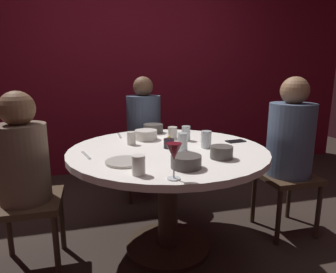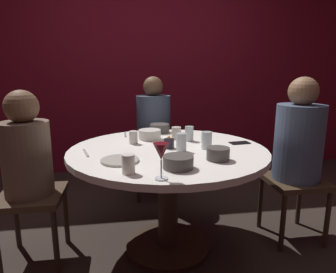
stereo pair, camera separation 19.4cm
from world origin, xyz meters
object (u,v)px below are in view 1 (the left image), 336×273
at_px(candle_holder, 169,143).
at_px(cup_beside_wine, 173,133).
at_px(cup_center_front, 186,133).
at_px(seated_diner_left, 23,163).
at_px(cell_phone, 236,141).
at_px(bowl_sauce_side, 153,128).
at_px(bowl_salad_center, 186,162).
at_px(seated_diner_back, 144,125).
at_px(wine_glass, 174,153).
at_px(seated_diner_right, 290,140).
at_px(cup_far_edge, 131,138).
at_px(dining_table, 168,170).
at_px(cup_near_candle, 206,139).
at_px(dinner_plate, 125,162).
at_px(cup_by_right_diner, 183,142).
at_px(bowl_small_white, 146,135).
at_px(cup_by_left_diner, 139,165).
at_px(bowl_serving_large, 222,152).

height_order(candle_holder, cup_beside_wine, cup_beside_wine).
relative_size(cup_center_front, cup_beside_wine, 1.16).
bearing_deg(candle_holder, seated_diner_left, -179.75).
relative_size(seated_diner_left, cell_phone, 8.11).
bearing_deg(bowl_sauce_side, bowl_salad_center, -91.13).
height_order(seated_diner_back, cell_phone, seated_diner_back).
distance_m(candle_holder, wine_glass, 0.60).
distance_m(candle_holder, bowl_sauce_side, 0.53).
distance_m(seated_diner_right, cup_beside_wine, 0.89).
bearing_deg(bowl_salad_center, cup_beside_wine, 80.61).
bearing_deg(seated_diner_back, cup_far_edge, -15.87).
bearing_deg(seated_diner_back, dining_table, 0.00).
bearing_deg(cup_near_candle, seated_diner_right, 4.38).
relative_size(candle_holder, cell_phone, 0.61).
relative_size(dinner_plate, cup_by_right_diner, 1.85).
relative_size(seated_diner_left, bowl_small_white, 6.73).
distance_m(dining_table, bowl_small_white, 0.36).
bearing_deg(cup_near_candle, cup_by_right_diner, -167.53).
bearing_deg(cup_by_left_diner, cell_phone, 33.28).
xyz_separation_m(candle_holder, bowl_small_white, (-0.10, 0.29, 0.00)).
relative_size(wine_glass, cup_by_right_diner, 1.49).
bearing_deg(cup_far_edge, cup_by_left_diner, -94.25).
height_order(cell_phone, cup_beside_wine, cup_beside_wine).
height_order(bowl_sauce_side, cup_center_front, cup_center_front).
bearing_deg(cup_by_left_diner, wine_glass, -34.20).
bearing_deg(bowl_small_white, cup_by_left_diner, -102.95).
xyz_separation_m(seated_diner_right, cup_far_edge, (-1.17, 0.16, 0.04)).
relative_size(cell_phone, cup_by_right_diner, 1.18).
relative_size(cup_center_front, cup_far_edge, 1.19).
distance_m(seated_diner_back, dinner_plate, 1.25).
relative_size(bowl_small_white, cup_by_right_diner, 1.43).
relative_size(dining_table, cup_center_front, 12.17).
height_order(bowl_serving_large, bowl_small_white, bowl_serving_large).
distance_m(seated_diner_right, bowl_serving_large, 0.77).
distance_m(seated_diner_left, candle_holder, 0.91).
relative_size(seated_diner_right, cell_phone, 8.63).
distance_m(dinner_plate, bowl_serving_large, 0.57).
bearing_deg(cup_far_edge, dinner_plate, -102.49).
relative_size(seated_diner_right, wine_glass, 6.87).
height_order(candle_holder, cup_near_candle, cup_near_candle).
bearing_deg(dining_table, bowl_sauce_side, 89.06).
bearing_deg(cup_far_edge, dining_table, -35.75).
bearing_deg(candle_holder, bowl_small_white, 109.64).
bearing_deg(candle_holder, seated_diner_back, 90.38).
height_order(cell_phone, cup_near_candle, cup_near_candle).
bearing_deg(cup_center_front, seated_diner_right, -13.94).
height_order(cup_by_left_diner, cup_center_front, cup_center_front).
height_order(cup_by_right_diner, cup_beside_wine, cup_by_right_diner).
relative_size(bowl_small_white, cup_near_candle, 1.47).
relative_size(seated_diner_back, cup_center_front, 11.05).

